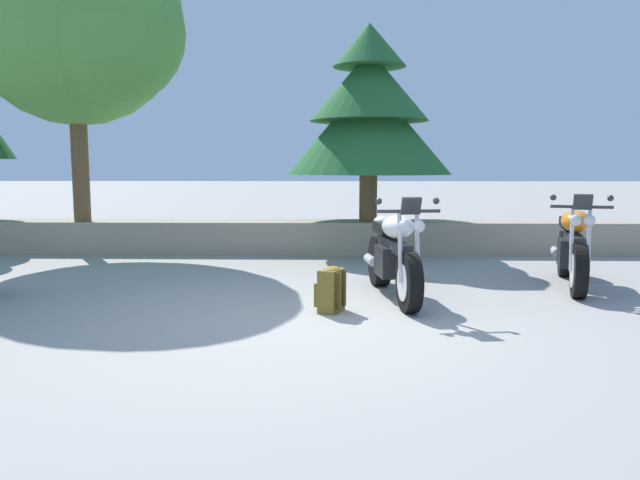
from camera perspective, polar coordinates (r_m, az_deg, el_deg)
ground_plane at (r=5.86m, az=-1.37°, el=-7.73°), size 120.00×120.00×0.00m
stone_wall at (r=10.53m, az=-0.06°, el=0.30°), size 36.00×0.80×0.55m
motorcycle_white_centre at (r=6.89m, az=6.90°, el=-1.46°), size 0.72×2.06×1.18m
motorcycle_orange_far_right at (r=8.12m, az=22.64°, el=-0.68°), size 0.85×2.03×1.18m
rider_backpack at (r=6.23m, az=1.01°, el=-4.55°), size 0.33×0.35×0.47m
leafy_tree_mid_left at (r=11.23m, az=-21.50°, el=18.69°), size 3.75×3.57×5.19m
pine_tree_mid_right at (r=10.50m, az=4.62°, el=11.92°), size 2.79×2.79×3.31m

